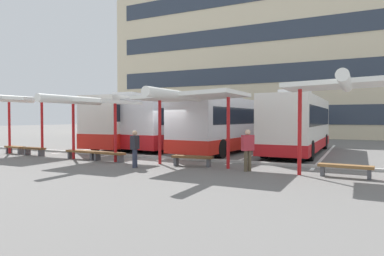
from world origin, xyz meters
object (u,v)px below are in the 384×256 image
(waiting_shelter_0, at_px, (21,100))
(bench_4, at_px, (192,158))
(coach_bus_0, at_px, (141,123))
(coach_bus_1, at_px, (188,124))
(waiting_passenger_1, at_px, (248,147))
(waiting_shelter_1, at_px, (89,102))
(bench_3, at_px, (109,154))
(coach_bus_3, at_px, (299,124))
(bench_0, at_px, (15,148))
(bench_1, at_px, (34,150))
(coach_bus_2, at_px, (234,125))
(bench_5, at_px, (345,168))
(bench_2, at_px, (82,153))
(waiting_passenger_0, at_px, (135,147))
(waiting_shelter_3, at_px, (346,86))
(waiting_shelter_2, at_px, (189,98))

(waiting_shelter_0, relative_size, bench_4, 2.57)
(coach_bus_0, relative_size, coach_bus_1, 0.96)
(coach_bus_0, relative_size, waiting_passenger_1, 6.58)
(waiting_shelter_1, height_order, bench_3, waiting_shelter_1)
(bench_3, relative_size, bench_4, 1.00)
(coach_bus_3, bearing_deg, bench_0, -152.46)
(coach_bus_0, distance_m, coach_bus_1, 3.48)
(bench_1, relative_size, bench_4, 0.83)
(coach_bus_2, distance_m, waiting_shelter_0, 12.79)
(coach_bus_2, distance_m, bench_5, 10.56)
(coach_bus_2, bearing_deg, bench_4, -84.32)
(bench_2, bearing_deg, waiting_passenger_0, -16.51)
(coach_bus_2, bearing_deg, bench_5, -49.29)
(coach_bus_2, xyz_separation_m, waiting_passenger_1, (3.36, -8.11, -0.72))
(bench_4, height_order, waiting_shelter_3, waiting_shelter_3)
(bench_1, relative_size, bench_2, 0.85)
(coach_bus_2, relative_size, waiting_shelter_3, 2.85)
(bench_4, bearing_deg, bench_5, -1.76)
(bench_1, bearing_deg, waiting_shelter_0, -171.83)
(waiting_shelter_2, bearing_deg, bench_5, 0.77)
(bench_4, bearing_deg, bench_3, -175.65)
(waiting_shelter_1, xyz_separation_m, waiting_shelter_2, (5.21, 0.37, 0.09))
(waiting_shelter_0, height_order, bench_1, waiting_shelter_0)
(coach_bus_3, bearing_deg, waiting_shelter_2, -112.05)
(waiting_shelter_1, bearing_deg, bench_0, 174.01)
(coach_bus_2, relative_size, waiting_passenger_0, 7.92)
(bench_3, bearing_deg, waiting_shelter_1, -161.21)
(waiting_shelter_3, distance_m, waiting_passenger_1, 4.12)
(coach_bus_1, bearing_deg, waiting_shelter_1, -95.68)
(waiting_passenger_1, bearing_deg, bench_1, 178.86)
(coach_bus_1, relative_size, waiting_shelter_2, 2.16)
(coach_bus_3, distance_m, bench_0, 16.74)
(waiting_shelter_2, relative_size, bench_5, 2.84)
(coach_bus_0, relative_size, waiting_shelter_0, 2.29)
(bench_2, relative_size, waiting_shelter_2, 0.35)
(waiting_shelter_0, bearing_deg, bench_4, 1.25)
(bench_1, distance_m, waiting_shelter_2, 10.10)
(waiting_passenger_0, bearing_deg, bench_5, 9.07)
(bench_3, height_order, waiting_shelter_3, waiting_shelter_3)
(coach_bus_3, relative_size, bench_5, 5.69)
(coach_bus_2, bearing_deg, waiting_shelter_0, -141.04)
(bench_2, bearing_deg, waiting_passenger_1, -0.73)
(coach_bus_1, relative_size, waiting_shelter_0, 2.38)
(bench_2, height_order, bench_4, same)
(coach_bus_1, xyz_separation_m, bench_5, (10.40, -8.34, -1.30))
(bench_1, distance_m, waiting_passenger_0, 7.93)
(waiting_shelter_3, bearing_deg, bench_4, 174.69)
(waiting_shelter_1, height_order, waiting_shelter_3, waiting_shelter_3)
(coach_bus_1, bearing_deg, waiting_shelter_2, -62.73)
(coach_bus_0, bearing_deg, coach_bus_3, 2.94)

